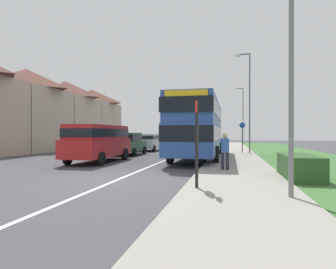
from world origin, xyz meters
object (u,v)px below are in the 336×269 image
Objects in this scene: double_decker_bus at (199,126)px; parked_car_silver at (148,142)px; pedestrian_at_stop at (225,150)px; parked_car_dark_green at (129,143)px; cycle_route_sign at (242,136)px; street_lamp_mid at (248,97)px; parked_van_red at (99,140)px; street_lamp_far at (242,113)px; street_lamp_near at (287,4)px; bus_stop_sign at (197,138)px.

double_decker_bus reaches higher than parked_car_silver.
pedestrian_at_stop is (7.35, -13.48, 0.09)m from parked_car_silver.
cycle_route_sign is at bearing 17.66° from parked_car_dark_green.
parked_car_silver is at bearing 162.61° from street_lamp_mid.
parked_van_red is 0.70× the size of street_lamp_far.
street_lamp_far is (9.18, 18.91, 3.52)m from parked_car_dark_green.
street_lamp_far reaches higher than parked_car_dark_green.
street_lamp_near is at bearing -64.09° from parked_car_silver.
street_lamp_far is at bearing 89.33° from street_lamp_mid.
street_lamp_near is (1.56, -4.87, 3.83)m from pedestrian_at_stop.
parked_car_dark_green is 0.47× the size of street_lamp_near.
parked_van_red is 12.24m from street_lamp_near.
bus_stop_sign is at bearing -61.80° from parked_car_dark_green.
cycle_route_sign is 0.32× the size of street_lamp_mid.
double_decker_bus is at bearing 106.28° from pedestrian_at_stop.
parked_car_dark_green reaches higher than parked_car_silver.
street_lamp_mid reaches higher than parked_car_silver.
parked_car_silver is (0.05, 5.19, -0.04)m from parked_car_dark_green.
pedestrian_at_stop is (7.21, -2.89, -0.30)m from parked_van_red.
double_decker_bus is at bearing -99.52° from street_lamp_far.
cycle_route_sign is at bearing 84.04° from pedestrian_at_stop.
parked_car_silver is at bearing -123.65° from street_lamp_far.
double_decker_bus is 2.04× the size of parked_van_red.
street_lamp_mid is at bearing 41.50° from parked_van_red.
double_decker_bus is at bearing -125.92° from street_lamp_mid.
parked_car_silver is 18.89m from bus_stop_sign.
parked_car_dark_green is 5.19m from parked_car_silver.
street_lamp_near reaches higher than cycle_route_sign.
parked_car_dark_green is 16.39m from street_lamp_near.
street_lamp_near is (3.33, -10.92, 2.66)m from double_decker_bus.
parked_car_silver is 8.87m from cycle_route_sign.
double_decker_bus is at bearing -53.07° from parked_car_silver.
street_lamp_mid is (3.36, 4.63, 2.36)m from double_decker_bus.
double_decker_bus is at bearing 95.89° from bus_stop_sign.
parked_car_dark_green is 9.97m from street_lamp_mid.
street_lamp_near is at bearing -41.50° from parked_van_red.
street_lamp_near is 32.08m from street_lamp_far.
parked_van_red is 10.59m from parked_car_silver.
street_lamp_near reaches higher than street_lamp_mid.
street_lamp_far is (1.78, 27.20, 3.47)m from pedestrian_at_stop.
street_lamp_mid reaches higher than street_lamp_far.
double_decker_bus is 9.38m from parked_car_silver.
street_lamp_near is at bearing -73.05° from double_decker_bus.
pedestrian_at_stop is (1.77, -6.05, -1.17)m from double_decker_bus.
pedestrian_at_stop is 27.48m from street_lamp_far.
street_lamp_near is at bearing -55.74° from parked_car_dark_green.
street_lamp_near is at bearing -16.66° from bus_stop_sign.
street_lamp_near is 1.09× the size of street_lamp_far.
street_lamp_near is at bearing -88.51° from cycle_route_sign.
street_lamp_far reaches higher than pedestrian_at_stop.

